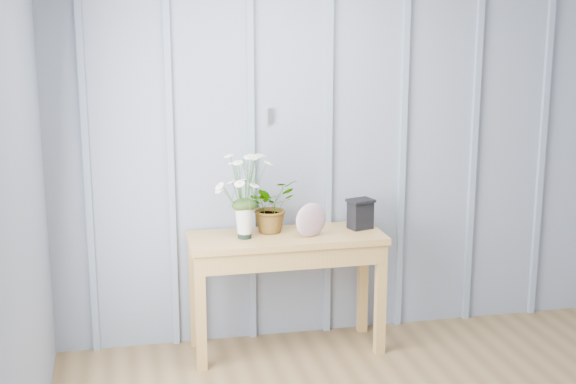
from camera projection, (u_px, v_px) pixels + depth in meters
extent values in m
cube|color=gray|center=(366.00, 144.00, 5.16)|extent=(4.00, 0.01, 2.50)
cube|color=#B3B4B8|center=(270.00, 116.00, 4.97)|extent=(0.03, 0.01, 0.10)
cube|color=gray|center=(86.00, 155.00, 4.78)|extent=(0.04, 0.03, 2.50)
cube|color=gray|center=(170.00, 152.00, 4.88)|extent=(0.04, 0.03, 2.50)
cube|color=gray|center=(251.00, 149.00, 4.99)|extent=(0.04, 0.03, 2.50)
cube|color=gray|center=(329.00, 146.00, 5.09)|extent=(0.04, 0.03, 2.50)
cube|color=gray|center=(403.00, 143.00, 5.20)|extent=(0.04, 0.03, 2.50)
cube|color=gray|center=(474.00, 141.00, 5.30)|extent=(0.04, 0.03, 2.50)
cube|color=gray|center=(543.00, 138.00, 5.41)|extent=(0.04, 0.03, 2.50)
cube|color=#A87D3F|center=(286.00, 238.00, 4.91)|extent=(1.20, 0.45, 0.04)
cube|color=#A87D3F|center=(286.00, 250.00, 4.93)|extent=(1.13, 0.42, 0.12)
cube|color=#A87D3F|center=(201.00, 313.00, 4.71)|extent=(0.06, 0.06, 0.71)
cube|color=#A87D3F|center=(380.00, 299.00, 4.94)|extent=(0.06, 0.06, 0.71)
cube|color=#A87D3F|center=(194.00, 293.00, 5.05)|extent=(0.06, 0.06, 0.71)
cube|color=#A87D3F|center=(363.00, 280.00, 5.28)|extent=(0.06, 0.06, 0.71)
cylinder|color=black|center=(245.00, 234.00, 4.83)|extent=(0.08, 0.08, 0.05)
cone|color=silver|center=(245.00, 221.00, 4.81)|extent=(0.14, 0.14, 0.20)
ellipsoid|color=#203612|center=(244.00, 205.00, 4.79)|extent=(0.15, 0.13, 0.08)
imported|color=#203612|center=(271.00, 206.00, 4.94)|extent=(0.38, 0.36, 0.33)
ellipsoid|color=#834566|center=(311.00, 220.00, 4.84)|extent=(0.22, 0.12, 0.21)
cube|color=black|center=(360.00, 215.00, 5.03)|extent=(0.16, 0.14, 0.17)
cube|color=black|center=(361.00, 201.00, 5.01)|extent=(0.18, 0.16, 0.02)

